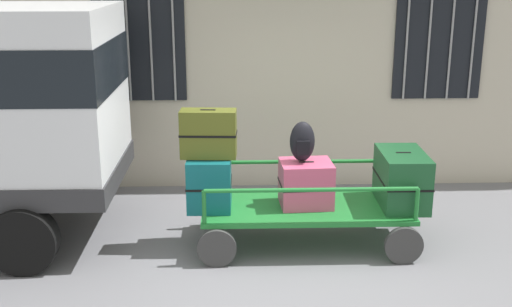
{
  "coord_description": "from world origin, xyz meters",
  "views": [
    {
      "loc": [
        -0.55,
        -6.03,
        2.99
      ],
      "look_at": [
        -0.33,
        0.5,
        1.06
      ],
      "focal_mm": 44.49,
      "sensor_mm": 36.0,
      "label": 1
    }
  ],
  "objects_px": {
    "suitcase_left_middle": "(208,134)",
    "suitcase_center_bottom": "(402,179)",
    "suitcase_left_bottom": "(209,183)",
    "luggage_cart": "(305,212)",
    "backpack": "(302,142)",
    "suitcase_midleft_bottom": "(306,184)"
  },
  "relations": [
    {
      "from": "suitcase_left_bottom",
      "to": "suitcase_midleft_bottom",
      "type": "height_order",
      "value": "suitcase_left_bottom"
    },
    {
      "from": "suitcase_left_bottom",
      "to": "backpack",
      "type": "bearing_deg",
      "value": 3.86
    },
    {
      "from": "luggage_cart",
      "to": "suitcase_center_bottom",
      "type": "distance_m",
      "value": 1.12
    },
    {
      "from": "luggage_cart",
      "to": "backpack",
      "type": "height_order",
      "value": "backpack"
    },
    {
      "from": "luggage_cart",
      "to": "suitcase_midleft_bottom",
      "type": "bearing_deg",
      "value": 90.0
    },
    {
      "from": "suitcase_left_middle",
      "to": "suitcase_center_bottom",
      "type": "xyz_separation_m",
      "value": [
        2.11,
        0.02,
        -0.53
      ]
    },
    {
      "from": "suitcase_left_middle",
      "to": "suitcase_center_bottom",
      "type": "relative_size",
      "value": 0.74
    },
    {
      "from": "suitcase_left_middle",
      "to": "luggage_cart",
      "type": "bearing_deg",
      "value": 0.96
    },
    {
      "from": "suitcase_left_bottom",
      "to": "suitcase_center_bottom",
      "type": "height_order",
      "value": "suitcase_center_bottom"
    },
    {
      "from": "suitcase_center_bottom",
      "to": "backpack",
      "type": "bearing_deg",
      "value": 178.21
    },
    {
      "from": "suitcase_left_bottom",
      "to": "backpack",
      "type": "height_order",
      "value": "backpack"
    },
    {
      "from": "suitcase_left_middle",
      "to": "suitcase_midleft_bottom",
      "type": "relative_size",
      "value": 1.03
    },
    {
      "from": "suitcase_left_middle",
      "to": "backpack",
      "type": "relative_size",
      "value": 1.4
    },
    {
      "from": "suitcase_midleft_bottom",
      "to": "suitcase_center_bottom",
      "type": "height_order",
      "value": "suitcase_center_bottom"
    },
    {
      "from": "suitcase_midleft_bottom",
      "to": "suitcase_center_bottom",
      "type": "xyz_separation_m",
      "value": [
        1.05,
        -0.01,
        0.05
      ]
    },
    {
      "from": "suitcase_midleft_bottom",
      "to": "backpack",
      "type": "relative_size",
      "value": 1.35
    },
    {
      "from": "luggage_cart",
      "to": "suitcase_midleft_bottom",
      "type": "distance_m",
      "value": 0.33
    },
    {
      "from": "luggage_cart",
      "to": "suitcase_left_middle",
      "type": "distance_m",
      "value": 1.4
    },
    {
      "from": "backpack",
      "to": "luggage_cart",
      "type": "bearing_deg",
      "value": -38.62
    },
    {
      "from": "suitcase_midleft_bottom",
      "to": "suitcase_center_bottom",
      "type": "distance_m",
      "value": 1.06
    },
    {
      "from": "suitcase_left_bottom",
      "to": "suitcase_midleft_bottom",
      "type": "bearing_deg",
      "value": 2.37
    },
    {
      "from": "suitcase_left_middle",
      "to": "suitcase_left_bottom",
      "type": "bearing_deg",
      "value": -90.0
    }
  ]
}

